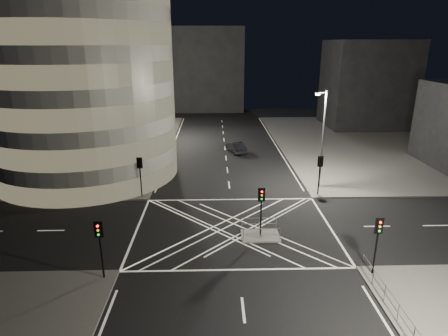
{
  "coord_description": "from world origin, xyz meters",
  "views": [
    {
      "loc": [
        -1.6,
        -27.77,
        14.54
      ],
      "look_at": [
        -0.64,
        6.82,
        3.0
      ],
      "focal_mm": 30.0,
      "sensor_mm": 36.0,
      "label": 1
    }
  ],
  "objects_px": {
    "traffic_signal_nr": "(378,235)",
    "street_lamp_right_far": "(322,137)",
    "street_lamp_left_near": "(141,131)",
    "sedan": "(236,147)",
    "central_island": "(260,236)",
    "traffic_signal_fr": "(320,168)",
    "street_lamp_left_far": "(163,105)",
    "traffic_signal_island": "(261,203)",
    "traffic_signal_fl": "(140,170)",
    "traffic_signal_nl": "(100,239)"
  },
  "relations": [
    {
      "from": "traffic_signal_nr",
      "to": "street_lamp_right_far",
      "type": "relative_size",
      "value": 0.4
    },
    {
      "from": "street_lamp_left_near",
      "to": "sedan",
      "type": "bearing_deg",
      "value": 44.36
    },
    {
      "from": "street_lamp_right_far",
      "to": "central_island",
      "type": "bearing_deg",
      "value": -125.3
    },
    {
      "from": "central_island",
      "to": "sedan",
      "type": "relative_size",
      "value": 0.66
    },
    {
      "from": "traffic_signal_fr",
      "to": "traffic_signal_nr",
      "type": "relative_size",
      "value": 1.0
    },
    {
      "from": "street_lamp_left_far",
      "to": "traffic_signal_fr",
      "type": "bearing_deg",
      "value": -51.83
    },
    {
      "from": "central_island",
      "to": "traffic_signal_island",
      "type": "bearing_deg",
      "value": 0.0
    },
    {
      "from": "traffic_signal_fr",
      "to": "traffic_signal_nr",
      "type": "height_order",
      "value": "same"
    },
    {
      "from": "traffic_signal_fl",
      "to": "traffic_signal_island",
      "type": "relative_size",
      "value": 1.0
    },
    {
      "from": "street_lamp_left_near",
      "to": "street_lamp_right_far",
      "type": "distance_m",
      "value": 19.11
    },
    {
      "from": "traffic_signal_fl",
      "to": "traffic_signal_fr",
      "type": "distance_m",
      "value": 17.6
    },
    {
      "from": "traffic_signal_nr",
      "to": "sedan",
      "type": "height_order",
      "value": "traffic_signal_nr"
    },
    {
      "from": "traffic_signal_island",
      "to": "street_lamp_left_far",
      "type": "relative_size",
      "value": 0.4
    },
    {
      "from": "central_island",
      "to": "traffic_signal_nr",
      "type": "height_order",
      "value": "traffic_signal_nr"
    },
    {
      "from": "traffic_signal_fr",
      "to": "street_lamp_left_near",
      "type": "relative_size",
      "value": 0.4
    },
    {
      "from": "traffic_signal_island",
      "to": "street_lamp_left_far",
      "type": "xyz_separation_m",
      "value": [
        -11.44,
        31.5,
        2.63
      ]
    },
    {
      "from": "street_lamp_left_near",
      "to": "sedan",
      "type": "xyz_separation_m",
      "value": [
        10.94,
        10.69,
        -4.79
      ]
    },
    {
      "from": "traffic_signal_nr",
      "to": "street_lamp_right_far",
      "type": "bearing_deg",
      "value": 87.7
    },
    {
      "from": "traffic_signal_fr",
      "to": "central_island",
      "type": "bearing_deg",
      "value": -129.33
    },
    {
      "from": "street_lamp_left_far",
      "to": "traffic_signal_island",
      "type": "bearing_deg",
      "value": -70.05
    },
    {
      "from": "street_lamp_left_far",
      "to": "central_island",
      "type": "bearing_deg",
      "value": -70.05
    },
    {
      "from": "traffic_signal_nr",
      "to": "traffic_signal_island",
      "type": "bearing_deg",
      "value": 142.07
    },
    {
      "from": "central_island",
      "to": "traffic_signal_fr",
      "type": "xyz_separation_m",
      "value": [
        6.8,
        8.3,
        2.84
      ]
    },
    {
      "from": "central_island",
      "to": "street_lamp_left_far",
      "type": "distance_m",
      "value": 33.95
    },
    {
      "from": "central_island",
      "to": "street_lamp_left_far",
      "type": "relative_size",
      "value": 0.3
    },
    {
      "from": "traffic_signal_island",
      "to": "street_lamp_left_far",
      "type": "bearing_deg",
      "value": 109.95
    },
    {
      "from": "street_lamp_left_near",
      "to": "central_island",
      "type": "bearing_deg",
      "value": -49.73
    },
    {
      "from": "central_island",
      "to": "traffic_signal_nr",
      "type": "bearing_deg",
      "value": -37.93
    },
    {
      "from": "traffic_signal_fr",
      "to": "traffic_signal_nr",
      "type": "bearing_deg",
      "value": -90.0
    },
    {
      "from": "traffic_signal_nl",
      "to": "street_lamp_left_far",
      "type": "xyz_separation_m",
      "value": [
        -0.64,
        36.8,
        2.63
      ]
    },
    {
      "from": "central_island",
      "to": "street_lamp_left_near",
      "type": "bearing_deg",
      "value": 130.27
    },
    {
      "from": "traffic_signal_nr",
      "to": "street_lamp_left_far",
      "type": "bearing_deg",
      "value": 116.36
    },
    {
      "from": "central_island",
      "to": "traffic_signal_fr",
      "type": "height_order",
      "value": "traffic_signal_fr"
    },
    {
      "from": "traffic_signal_fr",
      "to": "traffic_signal_island",
      "type": "height_order",
      "value": "same"
    },
    {
      "from": "traffic_signal_fl",
      "to": "traffic_signal_nr",
      "type": "bearing_deg",
      "value": -37.69
    },
    {
      "from": "traffic_signal_fr",
      "to": "traffic_signal_island",
      "type": "relative_size",
      "value": 1.0
    },
    {
      "from": "traffic_signal_fl",
      "to": "street_lamp_right_far",
      "type": "relative_size",
      "value": 0.4
    },
    {
      "from": "traffic_signal_fl",
      "to": "street_lamp_left_far",
      "type": "height_order",
      "value": "street_lamp_left_far"
    },
    {
      "from": "traffic_signal_fr",
      "to": "street_lamp_left_near",
      "type": "distance_m",
      "value": 19.14
    },
    {
      "from": "central_island",
      "to": "traffic_signal_nl",
      "type": "bearing_deg",
      "value": -153.86
    },
    {
      "from": "sedan",
      "to": "central_island",
      "type": "bearing_deg",
      "value": 73.3
    },
    {
      "from": "traffic_signal_fl",
      "to": "traffic_signal_nl",
      "type": "relative_size",
      "value": 1.0
    },
    {
      "from": "street_lamp_left_near",
      "to": "traffic_signal_nl",
      "type": "bearing_deg",
      "value": -88.06
    },
    {
      "from": "traffic_signal_fr",
      "to": "traffic_signal_island",
      "type": "xyz_separation_m",
      "value": [
        -6.8,
        -8.3,
        0.0
      ]
    },
    {
      "from": "street_lamp_left_far",
      "to": "traffic_signal_nl",
      "type": "bearing_deg",
      "value": -89.01
    },
    {
      "from": "traffic_signal_fr",
      "to": "traffic_signal_nr",
      "type": "xyz_separation_m",
      "value": [
        0.0,
        -13.6,
        0.0
      ]
    },
    {
      "from": "traffic_signal_island",
      "to": "street_lamp_left_near",
      "type": "relative_size",
      "value": 0.4
    },
    {
      "from": "traffic_signal_nl",
      "to": "street_lamp_left_far",
      "type": "relative_size",
      "value": 0.4
    },
    {
      "from": "traffic_signal_fr",
      "to": "sedan",
      "type": "xyz_separation_m",
      "value": [
        -7.3,
        15.89,
        -2.16
      ]
    },
    {
      "from": "street_lamp_left_near",
      "to": "traffic_signal_fr",
      "type": "bearing_deg",
      "value": -15.92
    }
  ]
}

